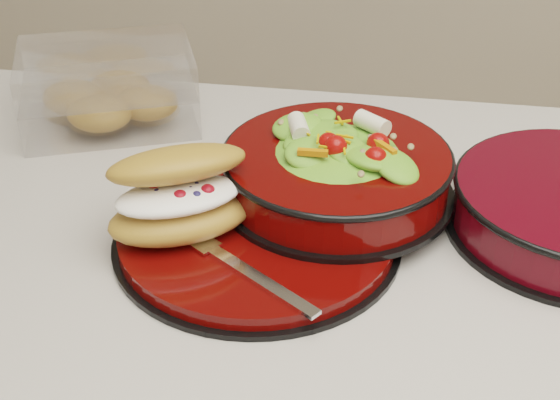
# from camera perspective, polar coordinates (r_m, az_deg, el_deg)

# --- Properties ---
(dinner_plate) EXTENTS (0.29, 0.29, 0.02)m
(dinner_plate) POSITION_cam_1_polar(r_m,az_deg,el_deg) (0.78, -1.64, -2.54)
(dinner_plate) COLOR black
(dinner_plate) RESTS_ON island_counter
(salad_bowl) EXTENTS (0.25, 0.25, 0.10)m
(salad_bowl) POSITION_cam_1_polar(r_m,az_deg,el_deg) (0.80, 4.16, 2.73)
(salad_bowl) COLOR black
(salad_bowl) RESTS_ON dinner_plate
(croissant) EXTENTS (0.16, 0.15, 0.08)m
(croissant) POSITION_cam_1_polar(r_m,az_deg,el_deg) (0.75, -7.31, 0.36)
(croissant) COLOR #B37A36
(croissant) RESTS_ON dinner_plate
(fork) EXTENTS (0.15, 0.11, 0.00)m
(fork) POSITION_cam_1_polar(r_m,az_deg,el_deg) (0.71, -2.87, -4.97)
(fork) COLOR silver
(fork) RESTS_ON dinner_plate
(pastry_box) EXTENTS (0.25, 0.22, 0.09)m
(pastry_box) POSITION_cam_1_polar(r_m,az_deg,el_deg) (1.01, -12.42, 7.89)
(pastry_box) COLOR white
(pastry_box) RESTS_ON island_counter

